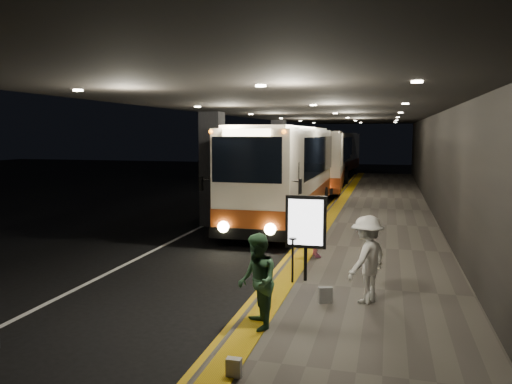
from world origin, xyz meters
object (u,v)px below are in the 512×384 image
at_px(coach_second, 325,162).
at_px(bag_polka, 325,295).
at_px(passenger_waiting_green, 257,281).
at_px(passenger_waiting_white, 367,259).
at_px(coach_third, 338,155).
at_px(info_sign, 306,223).
at_px(passenger_boarding, 317,228).
at_px(coach_main, 286,177).
at_px(stanchion_post, 293,261).
at_px(bag_plain, 234,367).

relative_size(coach_second, bag_polka, 34.94).
distance_m(passenger_waiting_green, bag_polka, 2.01).
relative_size(passenger_waiting_green, passenger_waiting_white, 0.95).
height_order(coach_third, info_sign, coach_third).
xyz_separation_m(passenger_boarding, info_sign, (0.08, -2.40, 0.54)).
xyz_separation_m(passenger_boarding, passenger_waiting_green, (-0.28, -5.46, 0.03)).
bearing_deg(coach_third, coach_main, -85.45).
xyz_separation_m(coach_third, passenger_waiting_white, (3.99, -34.17, -0.65)).
height_order(coach_main, passenger_waiting_white, coach_main).
height_order(passenger_boarding, passenger_waiting_white, passenger_waiting_white).
bearing_deg(passenger_waiting_green, stanchion_post, 152.08).
xyz_separation_m(passenger_waiting_white, bag_polka, (-0.80, -0.30, -0.73)).
bearing_deg(coach_second, coach_third, 88.26).
bearing_deg(passenger_waiting_green, coach_main, 163.34).
bearing_deg(passenger_boarding, info_sign, 158.08).
distance_m(bag_polka, info_sign, 1.99).
height_order(coach_second, stanchion_post, coach_second).
bearing_deg(passenger_waiting_white, coach_third, -144.16).
distance_m(coach_second, bag_polka, 22.36).
bearing_deg(coach_second, coach_main, -94.23).
bearing_deg(coach_main, passenger_boarding, -71.96).
bearing_deg(coach_main, info_sign, -76.31).
distance_m(passenger_boarding, bag_polka, 3.98).
xyz_separation_m(coach_second, bag_polka, (2.80, -22.13, -1.41)).
relative_size(coach_second, passenger_boarding, 7.09).
relative_size(coach_second, info_sign, 5.76).
xyz_separation_m(passenger_waiting_green, info_sign, (0.36, 3.06, 0.51)).
height_order(coach_main, passenger_boarding, coach_main).
xyz_separation_m(passenger_boarding, bag_plain, (-0.14, -7.28, -0.68)).
bearing_deg(coach_second, passenger_waiting_green, -89.26).
bearing_deg(info_sign, coach_third, 94.07).
distance_m(passenger_waiting_green, passenger_waiting_white, 2.63).
relative_size(passenger_boarding, passenger_waiting_green, 0.96).
bearing_deg(passenger_waiting_green, coach_second, 158.49).
relative_size(coach_third, info_sign, 5.65).
height_order(coach_second, passenger_waiting_white, coach_second).
bearing_deg(coach_second, passenger_boarding, -87.12).
xyz_separation_m(bag_plain, stanchion_post, (-0.03, 4.62, 0.38)).
bearing_deg(bag_plain, coach_third, 93.51).
bearing_deg(coach_third, passenger_boarding, -81.46).
distance_m(passenger_waiting_green, stanchion_post, 2.82).
distance_m(coach_second, stanchion_post, 21.05).
relative_size(passenger_boarding, bag_plain, 6.04).
relative_size(coach_second, coach_third, 1.02).
distance_m(bag_polka, bag_plain, 3.53).
bearing_deg(passenger_boarding, passenger_waiting_white, 179.48).
distance_m(coach_second, info_sign, 20.79).
bearing_deg(info_sign, passenger_waiting_green, -97.04).
height_order(coach_third, stanchion_post, coach_third).
height_order(coach_main, bag_plain, coach_main).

